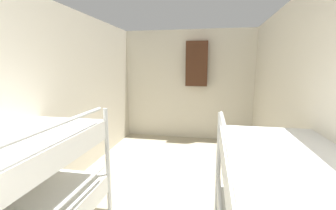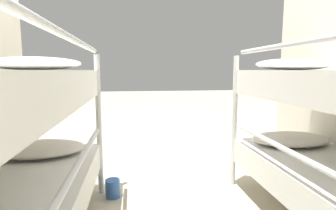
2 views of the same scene
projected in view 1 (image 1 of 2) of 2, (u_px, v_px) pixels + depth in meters
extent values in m
cube|color=beige|center=(46.00, 101.00, 2.57)|extent=(0.06, 5.20, 2.30)
cube|color=beige|center=(310.00, 110.00, 2.07)|extent=(0.06, 5.20, 2.30)
cube|color=beige|center=(188.00, 85.00, 4.81)|extent=(2.82, 0.06, 2.30)
cylinder|color=silver|center=(108.00, 161.00, 2.36)|extent=(0.04, 0.04, 1.13)
cylinder|color=silver|center=(39.00, 132.00, 1.39)|extent=(0.03, 1.57, 0.03)
cylinder|color=silver|center=(218.00, 170.00, 2.15)|extent=(0.04, 0.04, 1.13)
cube|color=white|center=(304.00, 192.00, 1.15)|extent=(0.78, 1.85, 0.19)
cylinder|color=silver|center=(228.00, 143.00, 1.18)|extent=(0.03, 1.57, 0.03)
cube|color=#472819|center=(197.00, 64.00, 4.55)|extent=(0.44, 0.12, 0.90)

